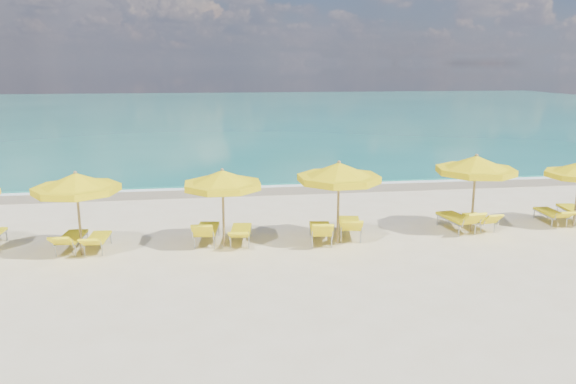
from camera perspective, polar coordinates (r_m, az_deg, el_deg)
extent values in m
plane|color=beige|center=(17.26, 0.73, -4.99)|extent=(120.00, 120.00, 0.00)
cube|color=#136D60|center=(64.49, -6.11, 8.14)|extent=(120.00, 80.00, 0.30)
cube|color=tan|center=(24.35, -2.03, 0.32)|extent=(120.00, 2.60, 0.01)
cube|color=white|center=(25.12, -2.23, 0.72)|extent=(120.00, 1.20, 0.03)
cube|color=white|center=(33.81, -14.07, 3.51)|extent=(14.00, 0.36, 0.05)
cube|color=white|center=(41.93, 6.36, 5.58)|extent=(18.00, 0.30, 0.05)
cylinder|color=#9C804E|center=(16.76, -20.47, -2.24)|extent=(0.07, 0.07, 2.33)
cone|color=yellow|center=(16.54, -20.74, 1.04)|extent=(2.73, 2.73, 0.47)
cylinder|color=yellow|center=(16.59, -20.67, 0.27)|extent=(2.76, 2.76, 0.19)
sphere|color=#9C804E|center=(16.50, -20.80, 1.85)|extent=(0.10, 0.10, 0.10)
cylinder|color=#9C804E|center=(16.53, -6.59, -1.80)|extent=(0.07, 0.07, 2.27)
cone|color=yellow|center=(16.32, -6.68, 1.44)|extent=(3.03, 3.03, 0.45)
cylinder|color=yellow|center=(16.36, -6.66, 0.68)|extent=(3.06, 3.06, 0.18)
sphere|color=#9C804E|center=(16.27, -6.70, 2.24)|extent=(0.10, 0.10, 0.10)
cylinder|color=#9C804E|center=(16.78, 5.13, -1.25)|extent=(0.08, 0.08, 2.43)
cone|color=yellow|center=(16.56, 5.20, 2.18)|extent=(3.19, 3.19, 0.49)
cylinder|color=yellow|center=(16.60, 5.18, 1.37)|extent=(3.22, 3.22, 0.19)
sphere|color=#9C804E|center=(16.51, 5.21, 3.03)|extent=(0.11, 0.11, 0.11)
cylinder|color=#9C804E|center=(18.83, 18.34, -0.28)|extent=(0.08, 0.08, 2.44)
cone|color=yellow|center=(18.64, 18.56, 2.78)|extent=(2.91, 2.91, 0.49)
cylinder|color=yellow|center=(18.68, 18.51, 2.06)|extent=(2.93, 2.93, 0.20)
sphere|color=#9C804E|center=(18.60, 18.62, 3.54)|extent=(0.11, 0.11, 0.11)
cube|color=yellow|center=(17.59, -21.08, -4.26)|extent=(0.69, 1.34, 0.08)
cube|color=yellow|center=(16.72, -22.04, -4.63)|extent=(0.63, 0.61, 0.39)
cube|color=yellow|center=(17.33, -18.73, -4.42)|extent=(0.60, 1.23, 0.07)
cube|color=yellow|center=(16.51, -19.43, -4.82)|extent=(0.57, 0.56, 0.34)
cube|color=yellow|center=(17.27, -8.22, -3.74)|extent=(0.79, 1.45, 0.08)
cube|color=yellow|center=(16.32, -8.66, -3.92)|extent=(0.68, 0.61, 0.50)
cube|color=yellow|center=(17.14, -4.79, -3.86)|extent=(0.74, 1.36, 0.08)
cube|color=yellow|center=(16.23, -5.03, -4.35)|extent=(0.65, 0.66, 0.33)
cube|color=yellow|center=(17.16, 3.31, -3.73)|extent=(0.80, 1.45, 0.08)
cube|color=yellow|center=(16.22, 3.53, -3.91)|extent=(0.68, 0.61, 0.50)
cube|color=yellow|center=(17.77, 6.28, -3.15)|extent=(0.90, 1.53, 0.09)
cube|color=yellow|center=(16.77, 6.50, -3.42)|extent=(0.74, 0.71, 0.47)
cube|color=yellow|center=(19.11, 16.63, -2.50)|extent=(0.81, 1.48, 0.09)
cube|color=yellow|center=(18.29, 18.27, -2.59)|extent=(0.70, 0.64, 0.49)
cube|color=yellow|center=(19.55, 18.77, -2.52)|extent=(0.61, 1.20, 0.07)
cube|color=yellow|center=(18.87, 20.05, -2.61)|extent=(0.55, 0.51, 0.40)
cube|color=yellow|center=(21.14, 25.05, -1.87)|extent=(0.61, 1.26, 0.08)
cube|color=yellow|center=(20.38, 26.31, -2.09)|extent=(0.58, 0.57, 0.35)
cube|color=yellow|center=(21.76, 27.04, -1.58)|extent=(0.78, 1.43, 0.08)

